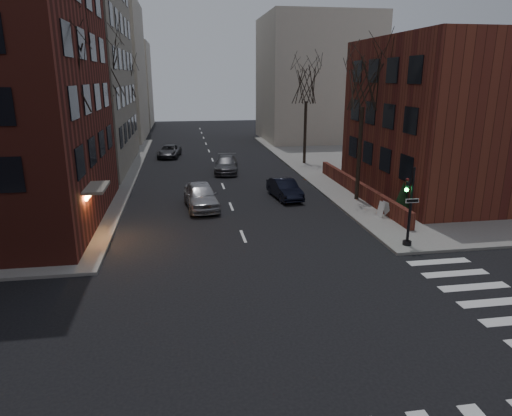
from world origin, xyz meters
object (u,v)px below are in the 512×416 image
(tree_left_a, at_px, (64,75))
(parked_sedan, at_px, (285,189))
(tree_left_b, at_px, (101,69))
(streetlamp_near, at_px, (107,138))
(evergreen_shrub, at_px, (403,198))
(car_lane_silver, at_px, (201,196))
(car_lane_gray, at_px, (226,165))
(car_lane_far, at_px, (169,151))
(tree_right_a, at_px, (364,82))
(sandwich_board, at_px, (384,209))
(tree_right_b, at_px, (306,85))
(streetlamp_far, at_px, (134,115))
(tree_left_c, at_px, (124,80))
(traffic_signal, at_px, (409,212))

(tree_left_a, bearing_deg, parked_sedan, 23.40)
(tree_left_b, distance_m, parked_sedan, 16.53)
(streetlamp_near, bearing_deg, evergreen_shrub, -23.26)
(streetlamp_near, distance_m, evergreen_shrub, 20.27)
(parked_sedan, xyz_separation_m, car_lane_silver, (-5.99, -1.56, 0.15))
(car_lane_gray, distance_m, car_lane_far, 10.52)
(tree_right_a, height_order, sandwich_board, tree_right_a)
(tree_right_b, bearing_deg, streetlamp_far, 149.53)
(tree_left_a, relative_size, car_lane_far, 2.22)
(tree_left_a, xyz_separation_m, streetlamp_far, (0.60, 28.00, -4.23))
(streetlamp_far, height_order, car_lane_silver, streetlamp_far)
(tree_right_b, distance_m, streetlamp_near, 20.01)
(car_lane_far, relative_size, evergreen_shrub, 2.21)
(tree_left_b, bearing_deg, sandwich_board, -34.63)
(car_lane_silver, bearing_deg, car_lane_far, 91.83)
(tree_left_c, distance_m, evergreen_shrub, 32.86)
(tree_left_a, relative_size, evergreen_shrub, 4.90)
(car_lane_gray, height_order, evergreen_shrub, evergreen_shrub)
(tree_left_a, distance_m, tree_right_a, 18.05)
(tree_left_b, bearing_deg, car_lane_far, 70.69)
(sandwich_board, bearing_deg, tree_left_c, 114.13)
(streetlamp_far, xyz_separation_m, car_lane_gray, (9.00, -12.71, -3.51))
(tree_left_b, xyz_separation_m, streetlamp_near, (0.60, -4.00, -4.68))
(tree_left_c, relative_size, car_lane_silver, 1.96)
(tree_right_a, relative_size, car_lane_silver, 1.96)
(tree_left_a, distance_m, car_lane_gray, 19.64)
(evergreen_shrub, bearing_deg, car_lane_far, 121.10)
(car_lane_silver, bearing_deg, tree_left_a, -154.79)
(traffic_signal, xyz_separation_m, tree_left_c, (-16.74, 31.01, 6.12))
(car_lane_silver, distance_m, car_lane_far, 20.57)
(tree_right_a, height_order, car_lane_far, tree_right_a)
(car_lane_silver, height_order, car_lane_far, car_lane_silver)
(streetlamp_far, xyz_separation_m, sandwich_board, (17.08, -28.21, -3.62))
(streetlamp_near, bearing_deg, parked_sedan, -11.41)
(tree_left_a, bearing_deg, evergreen_shrub, 0.26)
(streetlamp_near, relative_size, evergreen_shrub, 3.00)
(tree_left_c, relative_size, tree_right_b, 1.06)
(tree_right_b, relative_size, streetlamp_near, 1.46)
(tree_left_c, bearing_deg, streetlamp_near, -88.09)
(sandwich_board, xyz_separation_m, evergreen_shrub, (1.32, 0.30, 0.57))
(tree_left_b, height_order, sandwich_board, tree_left_b)
(streetlamp_near, bearing_deg, streetlamp_far, 90.00)
(sandwich_board, bearing_deg, tree_right_a, 81.26)
(tree_left_c, relative_size, streetlamp_near, 1.55)
(tree_left_a, distance_m, car_lane_silver, 10.97)
(streetlamp_near, bearing_deg, car_lane_gray, 39.00)
(streetlamp_near, distance_m, car_lane_silver, 8.14)
(tree_right_a, xyz_separation_m, car_lane_silver, (-10.79, -0.03, -7.18))
(traffic_signal, relative_size, evergreen_shrub, 1.91)
(tree_left_a, distance_m, streetlamp_near, 9.07)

